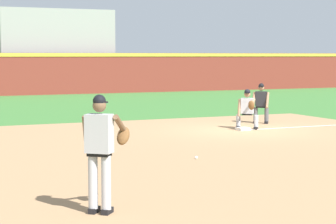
{
  "coord_description": "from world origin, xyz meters",
  "views": [
    {
      "loc": [
        -11.06,
        -18.45,
        2.46
      ],
      "look_at": [
        -5.54,
        -6.24,
        1.3
      ],
      "focal_mm": 70.0,
      "sensor_mm": 36.0,
      "label": 1
    }
  ],
  "objects_px": {
    "first_baseman": "(247,107)",
    "umpire": "(261,102)",
    "baseball": "(196,158)",
    "pitcher": "(101,146)",
    "first_base_bag": "(243,129)"
  },
  "relations": [
    {
      "from": "baseball",
      "to": "umpire",
      "type": "distance_m",
      "value": 8.62
    },
    {
      "from": "pitcher",
      "to": "first_baseman",
      "type": "bearing_deg",
      "value": 48.15
    },
    {
      "from": "baseball",
      "to": "umpire",
      "type": "height_order",
      "value": "umpire"
    },
    {
      "from": "first_baseman",
      "to": "umpire",
      "type": "distance_m",
      "value": 2.01
    },
    {
      "from": "baseball",
      "to": "umpire",
      "type": "xyz_separation_m",
      "value": [
        5.81,
        6.32,
        0.76
      ]
    },
    {
      "from": "first_base_bag",
      "to": "baseball",
      "type": "relative_size",
      "value": 5.14
    },
    {
      "from": "pitcher",
      "to": "first_base_bag",
      "type": "bearing_deg",
      "value": 48.49
    },
    {
      "from": "umpire",
      "to": "pitcher",
      "type": "bearing_deg",
      "value": -132.35
    },
    {
      "from": "baseball",
      "to": "first_baseman",
      "type": "distance_m",
      "value": 6.62
    },
    {
      "from": "first_base_bag",
      "to": "baseball",
      "type": "xyz_separation_m",
      "value": [
        -4.11,
        -4.71,
        -0.01
      ]
    },
    {
      "from": "first_base_bag",
      "to": "pitcher",
      "type": "xyz_separation_m",
      "value": [
        -7.87,
        -8.89,
        1.01
      ]
    },
    {
      "from": "first_baseman",
      "to": "first_base_bag",
      "type": "bearing_deg",
      "value": -144.07
    },
    {
      "from": "first_base_bag",
      "to": "baseball",
      "type": "distance_m",
      "value": 6.25
    },
    {
      "from": "pitcher",
      "to": "first_baseman",
      "type": "relative_size",
      "value": 1.39
    },
    {
      "from": "first_base_bag",
      "to": "umpire",
      "type": "distance_m",
      "value": 2.46
    }
  ]
}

